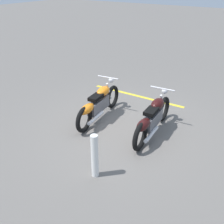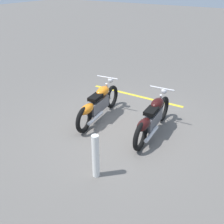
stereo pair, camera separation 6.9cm
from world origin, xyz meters
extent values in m
plane|color=#66605B|center=(0.00, 0.00, 0.00)|extent=(60.00, 60.00, 0.00)
torus|color=black|center=(-0.82, -0.87, 0.34)|extent=(0.68, 0.19, 0.67)
torus|color=black|center=(0.72, -0.68, 0.34)|extent=(0.68, 0.19, 0.67)
cube|color=#59595E|center=(0.00, -0.77, 0.42)|extent=(0.86, 0.32, 0.32)
ellipsoid|color=orange|center=(-0.27, -0.80, 0.72)|extent=(0.55, 0.34, 0.24)
ellipsoid|color=orange|center=(0.57, -0.70, 0.56)|extent=(0.58, 0.30, 0.22)
cube|color=black|center=(0.13, -0.76, 0.70)|extent=(0.47, 0.29, 0.09)
cylinder|color=silver|center=(-0.60, -0.84, 0.60)|extent=(0.27, 0.09, 0.56)
cylinder|color=silver|center=(-0.55, -0.83, 1.02)|extent=(0.11, 0.62, 0.04)
sphere|color=silver|center=(-0.75, -0.86, 0.88)|extent=(0.15, 0.15, 0.15)
cylinder|color=silver|center=(0.38, -0.58, 0.26)|extent=(0.71, 0.17, 0.09)
torus|color=black|center=(-0.91, 0.72, 0.34)|extent=(0.68, 0.16, 0.67)
torus|color=black|center=(0.65, 0.84, 0.34)|extent=(0.68, 0.16, 0.67)
cube|color=#59595E|center=(-0.08, 0.78, 0.42)|extent=(0.85, 0.28, 0.32)
ellipsoid|color=black|center=(-0.35, 0.76, 0.72)|extent=(0.54, 0.32, 0.24)
ellipsoid|color=black|center=(0.49, 0.82, 0.56)|extent=(0.58, 0.28, 0.22)
cube|color=black|center=(0.05, 0.79, 0.70)|extent=(0.46, 0.27, 0.09)
cylinder|color=silver|center=(-0.68, 0.73, 0.60)|extent=(0.27, 0.08, 0.56)
cylinder|color=silver|center=(-0.63, 0.74, 1.02)|extent=(0.08, 0.62, 0.04)
sphere|color=silver|center=(-0.83, 0.72, 0.88)|extent=(0.15, 0.15, 0.15)
cylinder|color=silver|center=(0.31, 0.95, 0.26)|extent=(0.70, 0.14, 0.09)
cylinder|color=white|center=(1.91, 0.53, 0.46)|extent=(0.14, 0.14, 0.92)
cube|color=yellow|center=(-1.95, -0.66, 0.00)|extent=(0.15, 3.20, 0.01)
camera|label=1|loc=(5.15, 3.08, 3.52)|focal=42.88mm
camera|label=2|loc=(5.19, 3.02, 3.52)|focal=42.88mm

